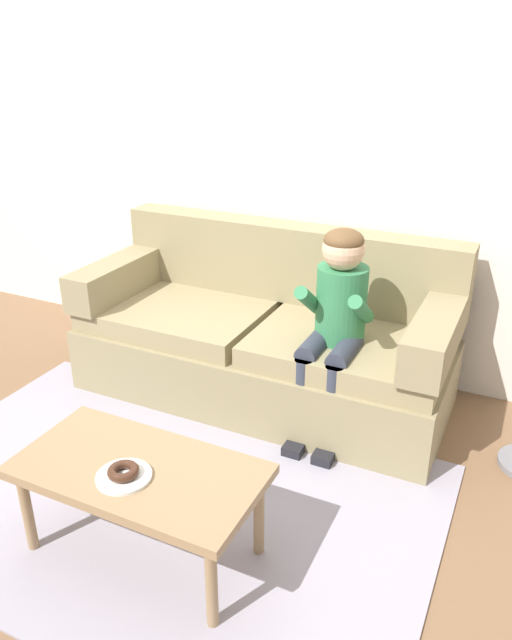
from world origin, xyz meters
TOP-DOWN VIEW (x-y plane):
  - ground at (0.00, 0.00)m, footprint 10.00×10.00m
  - wall_back at (0.00, 1.40)m, footprint 8.00×0.10m
  - area_rug at (0.00, -0.25)m, footprint 2.55×1.67m
  - couch at (0.07, 0.85)m, footprint 2.12×0.90m
  - coffee_table at (0.16, -0.54)m, footprint 0.97×0.50m
  - person_child at (0.55, 0.64)m, footprint 0.34×0.58m
  - plate at (0.16, -0.62)m, footprint 0.21×0.21m
  - donut at (0.16, -0.62)m, footprint 0.13×0.13m
  - toy_controller at (-0.47, 0.02)m, footprint 0.23×0.09m

SIDE VIEW (x-z plane):
  - ground at x=0.00m, z-range 0.00..0.00m
  - area_rug at x=0.00m, z-range 0.00..0.01m
  - toy_controller at x=-0.47m, z-range 0.00..0.05m
  - couch at x=0.07m, z-range -0.13..0.82m
  - coffee_table at x=0.16m, z-range 0.17..0.59m
  - plate at x=0.16m, z-range 0.43..0.44m
  - donut at x=0.16m, z-range 0.44..0.48m
  - person_child at x=0.55m, z-range 0.12..1.22m
  - wall_back at x=0.00m, z-range 0.00..2.80m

